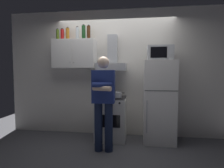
# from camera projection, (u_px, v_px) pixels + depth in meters

# --- Properties ---
(ground_plane) EXTENTS (7.00, 7.00, 0.00)m
(ground_plane) POSITION_uv_depth(u_px,v_px,m) (112.00, 143.00, 3.63)
(ground_plane) COLOR #4C4C51
(back_wall_tiled) EXTENTS (4.80, 0.10, 2.70)m
(back_wall_tiled) POSITION_uv_depth(u_px,v_px,m) (116.00, 73.00, 4.13)
(back_wall_tiled) COLOR silver
(back_wall_tiled) RESTS_ON ground_plane
(upper_cabinet) EXTENTS (0.90, 0.37, 0.60)m
(upper_cabinet) POSITION_uv_depth(u_px,v_px,m) (75.00, 54.00, 3.99)
(upper_cabinet) COLOR white
(stove_oven) EXTENTS (0.60, 0.62, 0.87)m
(stove_oven) POSITION_uv_depth(u_px,v_px,m) (111.00, 118.00, 3.86)
(stove_oven) COLOR white
(stove_oven) RESTS_ON ground_plane
(range_hood) EXTENTS (0.60, 0.44, 0.75)m
(range_hood) POSITION_uv_depth(u_px,v_px,m) (112.00, 61.00, 3.90)
(range_hood) COLOR #B7BABF
(refrigerator) EXTENTS (0.60, 0.62, 1.60)m
(refrigerator) POSITION_uv_depth(u_px,v_px,m) (159.00, 101.00, 3.70)
(refrigerator) COLOR white
(refrigerator) RESTS_ON ground_plane
(microwave) EXTENTS (0.48, 0.37, 0.28)m
(microwave) POSITION_uv_depth(u_px,v_px,m) (160.00, 53.00, 3.66)
(microwave) COLOR #B7BABF
(microwave) RESTS_ON refrigerator
(person_standing) EXTENTS (0.38, 0.33, 1.64)m
(person_standing) POSITION_uv_depth(u_px,v_px,m) (103.00, 100.00, 3.23)
(person_standing) COLOR #192342
(person_standing) RESTS_ON ground_plane
(cooking_pot) EXTENTS (0.29, 0.19, 0.11)m
(cooking_pot) POSITION_uv_depth(u_px,v_px,m) (117.00, 95.00, 3.69)
(cooking_pot) COLOR #B7BABF
(cooking_pot) RESTS_ON stove_oven
(bottle_rum_dark) EXTENTS (0.07, 0.07, 0.30)m
(bottle_rum_dark) POSITION_uv_depth(u_px,v_px,m) (89.00, 33.00, 3.93)
(bottle_rum_dark) COLOR #47230F
(bottle_rum_dark) RESTS_ON upper_cabinet
(bottle_soda_red) EXTENTS (0.07, 0.07, 0.25)m
(bottle_soda_red) POSITION_uv_depth(u_px,v_px,m) (62.00, 35.00, 4.01)
(bottle_soda_red) COLOR red
(bottle_soda_red) RESTS_ON upper_cabinet
(bottle_liquor_amber) EXTENTS (0.07, 0.07, 0.27)m
(bottle_liquor_amber) POSITION_uv_depth(u_px,v_px,m) (68.00, 34.00, 3.99)
(bottle_liquor_amber) COLOR #B7721E
(bottle_liquor_amber) RESTS_ON upper_cabinet
(bottle_olive_oil) EXTENTS (0.06, 0.06, 0.24)m
(bottle_olive_oil) POSITION_uv_depth(u_px,v_px,m) (58.00, 35.00, 3.99)
(bottle_olive_oil) COLOR #4C6B19
(bottle_olive_oil) RESTS_ON upper_cabinet
(bottle_wine_green) EXTENTS (0.08, 0.08, 0.30)m
(bottle_wine_green) POSITION_uv_depth(u_px,v_px,m) (84.00, 32.00, 3.92)
(bottle_wine_green) COLOR #19471E
(bottle_wine_green) RESTS_ON upper_cabinet
(bottle_vodka_clear) EXTENTS (0.07, 0.07, 0.28)m
(bottle_vodka_clear) POSITION_uv_depth(u_px,v_px,m) (77.00, 34.00, 3.98)
(bottle_vodka_clear) COLOR silver
(bottle_vodka_clear) RESTS_ON upper_cabinet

